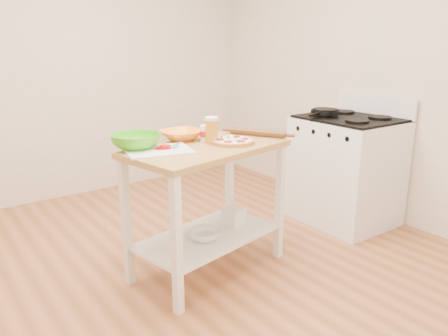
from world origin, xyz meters
TOP-DOWN VIEW (x-y plane):
  - room_shell at (0.00, 0.00)m, footprint 4.04×4.54m
  - prep_island at (0.15, 0.08)m, footprint 1.16×0.77m
  - gas_stove at (1.65, 0.11)m, footprint 0.71×0.83m
  - skillet at (1.52, 0.28)m, footprint 0.39×0.25m
  - pizza at (0.33, 0.05)m, footprint 0.30×0.30m
  - cutting_board at (-0.19, 0.14)m, footprint 0.46×0.39m
  - spatula at (-0.05, 0.15)m, footprint 0.13×0.12m
  - knife at (-0.25, 0.23)m, footprint 0.27×0.05m
  - orange_bowl at (0.11, 0.35)m, footprint 0.30×0.30m
  - green_bowl at (-0.27, 0.28)m, footprint 0.38×0.38m
  - beer_pint at (0.22, 0.13)m, footprint 0.09×0.09m
  - yogurt_tub at (0.22, 0.20)m, footprint 0.09×0.09m
  - rolling_pin at (0.62, 0.12)m, footprint 0.25×0.39m
  - shelf_glass_bowl at (0.09, 0.04)m, footprint 0.30×0.30m
  - shelf_bin at (0.40, 0.12)m, footprint 0.15×0.15m

SIDE VIEW (x-z plane):
  - shelf_glass_bowl at x=0.09m, z-range 0.26..0.33m
  - shelf_bin at x=0.40m, z-range 0.26..0.39m
  - gas_stove at x=1.65m, z-range -0.08..1.03m
  - prep_island at x=0.15m, z-range 0.19..1.09m
  - cutting_board at x=-0.19m, z-range 0.89..0.93m
  - spatula at x=-0.05m, z-range 0.91..0.92m
  - pizza at x=0.33m, z-range 0.89..0.94m
  - knife at x=-0.25m, z-range 0.91..0.92m
  - rolling_pin at x=0.62m, z-range 0.90..0.95m
  - orange_bowl at x=0.11m, z-range 0.90..0.97m
  - green_bowl at x=-0.27m, z-range 0.90..1.00m
  - yogurt_tub at x=0.22m, z-range 0.86..1.06m
  - skillet at x=1.52m, z-range 0.96..0.99m
  - beer_pint at x=0.22m, z-range 0.90..1.08m
  - room_shell at x=0.00m, z-range -0.02..2.72m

